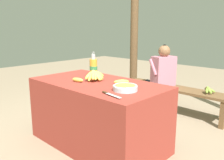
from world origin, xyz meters
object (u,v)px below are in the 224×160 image
object	(u,v)px
water_bottle	(93,67)
loose_banana_front	(78,80)
knife	(109,94)
banana_bunch_ripe	(95,75)
seated_vendor	(161,73)
support_post_near	(134,32)
wooden_bench	(176,91)
banana_bunch_green	(209,90)
loose_banana_side	(121,82)
serving_bowl	(125,87)

from	to	relation	value
water_bottle	loose_banana_front	xyz separation A→B (m)	(0.08, -0.30, -0.09)
loose_banana_front	knife	distance (m)	0.60
banana_bunch_ripe	seated_vendor	world-z (taller)	seated_vendor
banana_bunch_ripe	water_bottle	xyz separation A→B (m)	(-0.17, 0.13, 0.05)
seated_vendor	support_post_near	size ratio (longest dim) A/B	0.43
seated_vendor	water_bottle	bearing A→B (deg)	105.39
banana_bunch_ripe	support_post_near	world-z (taller)	support_post_near
wooden_bench	loose_banana_front	bearing A→B (deg)	-99.45
wooden_bench	seated_vendor	world-z (taller)	seated_vendor
banana_bunch_green	loose_banana_side	bearing A→B (deg)	-104.66
loose_banana_front	loose_banana_side	size ratio (longest dim) A/B	0.97
knife	seated_vendor	distance (m)	1.83
wooden_bench	seated_vendor	xyz separation A→B (m)	(-0.25, -0.02, 0.25)
water_bottle	loose_banana_side	xyz separation A→B (m)	(0.48, -0.05, -0.09)
loose_banana_side	wooden_bench	distance (m)	1.43
serving_bowl	support_post_near	xyz separation A→B (m)	(-1.44, 1.93, 0.45)
banana_bunch_green	seated_vendor	bearing A→B (deg)	-178.77
wooden_bench	support_post_near	world-z (taller)	support_post_near
banana_bunch_ripe	water_bottle	world-z (taller)	water_bottle
wooden_bench	water_bottle	bearing A→B (deg)	-105.02
water_bottle	seated_vendor	size ratio (longest dim) A/B	0.29
seated_vendor	support_post_near	xyz separation A→B (m)	(-0.86, 0.40, 0.60)
water_bottle	support_post_near	distance (m)	1.90
serving_bowl	seated_vendor	world-z (taller)	seated_vendor
knife	serving_bowl	bearing A→B (deg)	98.81
loose_banana_side	seated_vendor	world-z (taller)	seated_vendor
banana_bunch_ripe	seated_vendor	distance (m)	1.45
banana_bunch_ripe	banana_bunch_green	distance (m)	1.63
banana_bunch_ripe	wooden_bench	world-z (taller)	banana_bunch_ripe
water_bottle	knife	distance (m)	0.81
banana_bunch_green	support_post_near	size ratio (longest dim) A/B	0.09
loose_banana_front	banana_bunch_green	size ratio (longest dim) A/B	0.69
loose_banana_front	wooden_bench	xyz separation A→B (m)	(0.27, 1.62, -0.39)
water_bottle	loose_banana_side	world-z (taller)	water_bottle
serving_bowl	support_post_near	size ratio (longest dim) A/B	0.10
serving_bowl	support_post_near	distance (m)	2.45
loose_banana_front	wooden_bench	distance (m)	1.69
banana_bunch_ripe	seated_vendor	size ratio (longest dim) A/B	0.27
serving_bowl	knife	xyz separation A→B (m)	(-0.00, -0.21, -0.02)
wooden_bench	support_post_near	xyz separation A→B (m)	(-1.11, 0.39, 0.85)
loose_banana_front	banana_bunch_green	distance (m)	1.81
serving_bowl	water_bottle	distance (m)	0.72
banana_bunch_ripe	loose_banana_front	distance (m)	0.19
serving_bowl	wooden_bench	xyz separation A→B (m)	(-0.32, 1.54, -0.40)
banana_bunch_ripe	banana_bunch_green	size ratio (longest dim) A/B	1.26
banana_bunch_ripe	seated_vendor	bearing A→B (deg)	92.65
banana_bunch_ripe	water_bottle	bearing A→B (deg)	142.25
wooden_bench	seated_vendor	distance (m)	0.35
loose_banana_side	support_post_near	bearing A→B (deg)	125.18
banana_bunch_ripe	banana_bunch_green	bearing A→B (deg)	65.30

